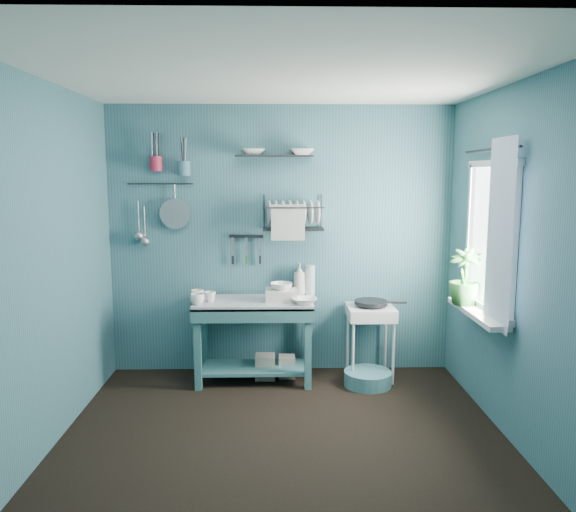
{
  "coord_description": "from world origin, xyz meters",
  "views": [
    {
      "loc": [
        -0.05,
        -3.73,
        1.87
      ],
      "look_at": [
        0.05,
        0.85,
        1.2
      ],
      "focal_mm": 35.0,
      "sensor_mm": 36.0,
      "label": 1
    }
  ],
  "objects_px": {
    "wash_tub": "(281,295)",
    "utensil_cup_teal": "(184,168)",
    "mug_mid": "(210,297)",
    "utensil_cup_magenta": "(156,164)",
    "water_bottle": "(310,280)",
    "storage_tin_large": "(265,367)",
    "work_counter": "(254,341)",
    "mug_left": "(197,299)",
    "dish_rack": "(293,212)",
    "hotplate_stand": "(370,342)",
    "mug_right": "(198,295)",
    "frying_pan": "(371,302)",
    "potted_plant": "(464,277)",
    "storage_tin_small": "(287,366)",
    "colander": "(175,214)",
    "soap_bottle": "(299,279)",
    "floor_basin": "(368,378)"
  },
  "relations": [
    {
      "from": "water_bottle",
      "to": "storage_tin_large",
      "type": "relative_size",
      "value": 1.27
    },
    {
      "from": "storage_tin_large",
      "to": "frying_pan",
      "type": "bearing_deg",
      "value": 0.32
    },
    {
      "from": "mug_mid",
      "to": "utensil_cup_magenta",
      "type": "relative_size",
      "value": 0.77
    },
    {
      "from": "hotplate_stand",
      "to": "mug_left",
      "type": "bearing_deg",
      "value": -172.67
    },
    {
      "from": "storage_tin_large",
      "to": "utensil_cup_magenta",
      "type": "bearing_deg",
      "value": 169.52
    },
    {
      "from": "mug_right",
      "to": "hotplate_stand",
      "type": "height_order",
      "value": "mug_right"
    },
    {
      "from": "mug_left",
      "to": "water_bottle",
      "type": "relative_size",
      "value": 0.44
    },
    {
      "from": "mug_left",
      "to": "water_bottle",
      "type": "height_order",
      "value": "water_bottle"
    },
    {
      "from": "wash_tub",
      "to": "potted_plant",
      "type": "xyz_separation_m",
      "value": [
        1.46,
        -0.51,
        0.25
      ]
    },
    {
      "from": "soap_bottle",
      "to": "utensil_cup_teal",
      "type": "bearing_deg",
      "value": 178.29
    },
    {
      "from": "mug_left",
      "to": "colander",
      "type": "bearing_deg",
      "value": 120.28
    },
    {
      "from": "frying_pan",
      "to": "work_counter",
      "type": "bearing_deg",
      "value": -177.03
    },
    {
      "from": "work_counter",
      "to": "utensil_cup_magenta",
      "type": "distance_m",
      "value": 1.83
    },
    {
      "from": "mug_mid",
      "to": "frying_pan",
      "type": "xyz_separation_m",
      "value": [
        1.45,
        0.12,
        -0.08
      ]
    },
    {
      "from": "wash_tub",
      "to": "dish_rack",
      "type": "bearing_deg",
      "value": 61.37
    },
    {
      "from": "mug_left",
      "to": "work_counter",
      "type": "bearing_deg",
      "value": 18.43
    },
    {
      "from": "frying_pan",
      "to": "storage_tin_large",
      "type": "bearing_deg",
      "value": -179.68
    },
    {
      "from": "mug_right",
      "to": "frying_pan",
      "type": "xyz_separation_m",
      "value": [
        1.57,
        0.06,
        -0.09
      ]
    },
    {
      "from": "soap_bottle",
      "to": "floor_basin",
      "type": "distance_m",
      "value": 1.08
    },
    {
      "from": "soap_bottle",
      "to": "hotplate_stand",
      "type": "height_order",
      "value": "soap_bottle"
    },
    {
      "from": "mug_left",
      "to": "dish_rack",
      "type": "distance_m",
      "value": 1.16
    },
    {
      "from": "mug_left",
      "to": "water_bottle",
      "type": "bearing_deg",
      "value": 20.81
    },
    {
      "from": "hotplate_stand",
      "to": "potted_plant",
      "type": "xyz_separation_m",
      "value": [
        0.65,
        -0.59,
        0.72
      ]
    },
    {
      "from": "mug_left",
      "to": "mug_mid",
      "type": "xyz_separation_m",
      "value": [
        0.1,
        0.1,
        -0.0
      ]
    },
    {
      "from": "utensil_cup_teal",
      "to": "storage_tin_large",
      "type": "xyz_separation_m",
      "value": [
        0.73,
        -0.18,
        -1.81
      ]
    },
    {
      "from": "hotplate_stand",
      "to": "storage_tin_large",
      "type": "height_order",
      "value": "hotplate_stand"
    },
    {
      "from": "storage_tin_small",
      "to": "colander",
      "type": "bearing_deg",
      "value": 169.98
    },
    {
      "from": "water_bottle",
      "to": "utensil_cup_magenta",
      "type": "distance_m",
      "value": 1.76
    },
    {
      "from": "colander",
      "to": "storage_tin_small",
      "type": "relative_size",
      "value": 1.4
    },
    {
      "from": "work_counter",
      "to": "utensil_cup_teal",
      "type": "xyz_separation_m",
      "value": [
        -0.63,
        0.23,
        1.55
      ]
    },
    {
      "from": "wash_tub",
      "to": "frying_pan",
      "type": "bearing_deg",
      "value": 5.27
    },
    {
      "from": "mug_left",
      "to": "soap_bottle",
      "type": "relative_size",
      "value": 0.41
    },
    {
      "from": "wash_tub",
      "to": "utensil_cup_magenta",
      "type": "height_order",
      "value": "utensil_cup_magenta"
    },
    {
      "from": "water_bottle",
      "to": "dish_rack",
      "type": "relative_size",
      "value": 0.51
    },
    {
      "from": "dish_rack",
      "to": "utensil_cup_magenta",
      "type": "distance_m",
      "value": 1.32
    },
    {
      "from": "wash_tub",
      "to": "utensil_cup_teal",
      "type": "distance_m",
      "value": 1.44
    },
    {
      "from": "mug_mid",
      "to": "utensil_cup_magenta",
      "type": "bearing_deg",
      "value": 149.77
    },
    {
      "from": "colander",
      "to": "mug_mid",
      "type": "bearing_deg",
      "value": -42.88
    },
    {
      "from": "water_bottle",
      "to": "utensil_cup_teal",
      "type": "distance_m",
      "value": 1.54
    },
    {
      "from": "hotplate_stand",
      "to": "storage_tin_small",
      "type": "relative_size",
      "value": 3.37
    },
    {
      "from": "storage_tin_small",
      "to": "hotplate_stand",
      "type": "bearing_deg",
      "value": -1.84
    },
    {
      "from": "floor_basin",
      "to": "mug_right",
      "type": "bearing_deg",
      "value": 174.5
    },
    {
      "from": "wash_tub",
      "to": "utensil_cup_magenta",
      "type": "bearing_deg",
      "value": 167.46
    },
    {
      "from": "potted_plant",
      "to": "storage_tin_large",
      "type": "relative_size",
      "value": 2.03
    },
    {
      "from": "wash_tub",
      "to": "dish_rack",
      "type": "xyz_separation_m",
      "value": [
        0.11,
        0.2,
        0.72
      ]
    },
    {
      "from": "water_bottle",
      "to": "potted_plant",
      "type": "height_order",
      "value": "potted_plant"
    },
    {
      "from": "work_counter",
      "to": "utensil_cup_magenta",
      "type": "xyz_separation_m",
      "value": [
        -0.88,
        0.23,
        1.59
      ]
    },
    {
      "from": "utensil_cup_magenta",
      "to": "floor_basin",
      "type": "distance_m",
      "value": 2.71
    },
    {
      "from": "mug_right",
      "to": "floor_basin",
      "type": "relative_size",
      "value": 0.29
    },
    {
      "from": "utensil_cup_teal",
      "to": "storage_tin_large",
      "type": "relative_size",
      "value": 0.59
    }
  ]
}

